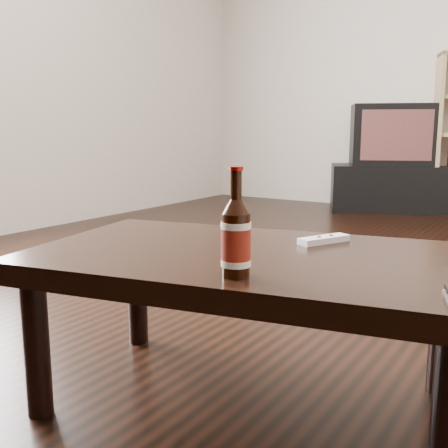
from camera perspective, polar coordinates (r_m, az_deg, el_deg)
The scene contains 6 objects.
floor at distance 2.20m, azimuth 11.54°, elevation -9.35°, with size 5.00×6.00×0.01m, color black.
tv_stand at distance 4.99m, azimuth 17.59°, elevation 3.78°, with size 1.03×0.51×0.41m, color black.
tv at distance 4.96m, azimuth 17.89°, elevation 9.21°, with size 0.83×0.70×0.53m.
coffee_table at distance 1.36m, azimuth 2.69°, elevation -5.30°, with size 1.22×0.87×0.42m.
beer_bottle at distance 1.11m, azimuth 1.30°, elevation -1.59°, with size 0.08×0.08×0.23m.
remote at distance 1.48m, azimuth 10.82°, elevation -1.67°, with size 0.11×0.16×0.02m.
Camera 1 is at (0.75, -1.94, 0.72)m, focal length 42.00 mm.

